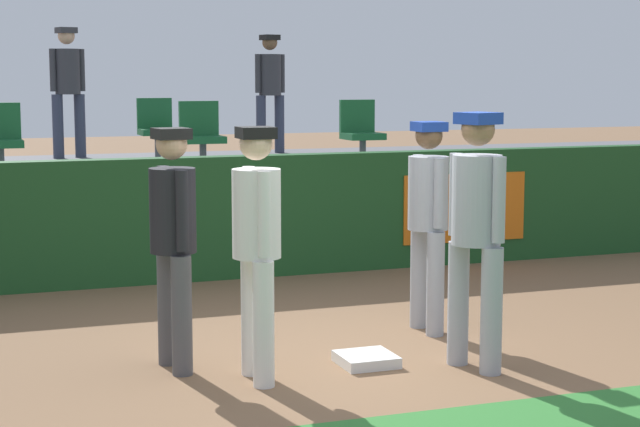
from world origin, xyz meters
name	(u,v)px	position (x,y,z in m)	size (l,w,h in m)	color
ground_plane	(358,366)	(0.00, 0.00, 0.00)	(60.00, 60.00, 0.00)	brown
first_base	(366,359)	(0.07, 0.01, 0.04)	(0.40, 0.40, 0.08)	white
player_fielder_home	(257,236)	(-0.79, -0.09, 1.02)	(0.34, 0.55, 1.77)	white
player_runner_visitor	(476,222)	(0.76, -0.35, 1.08)	(0.44, 0.50, 1.86)	#9EA3AD
player_coach_visitor	(428,211)	(0.93, 0.80, 1.01)	(0.33, 0.49, 1.74)	#9EA3AD
player_umpire	(173,231)	(-1.28, 0.37, 1.01)	(0.37, 0.49, 1.75)	#4C4C51
field_wall	(230,217)	(0.01, 3.63, 0.64)	(18.00, 0.26, 1.28)	#19471E
bleacher_platform	(176,204)	(0.00, 6.20, 0.49)	(18.00, 4.80, 0.97)	#59595E
seat_back_center	(156,126)	(-0.10, 6.87, 1.45)	(0.46, 0.44, 0.84)	#4C4C51
seat_front_center	(201,133)	(0.07, 5.07, 1.45)	(0.47, 0.44, 0.84)	#4C4C51
seat_front_right	(361,130)	(2.07, 5.07, 1.45)	(0.45, 0.44, 0.84)	#4C4C51
spectator_hooded	(270,85)	(1.78, 7.89, 1.97)	(0.47, 0.38, 1.72)	#33384C
spectator_capped	(68,83)	(-1.10, 7.97, 2.01)	(0.49, 0.42, 1.79)	#33384C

